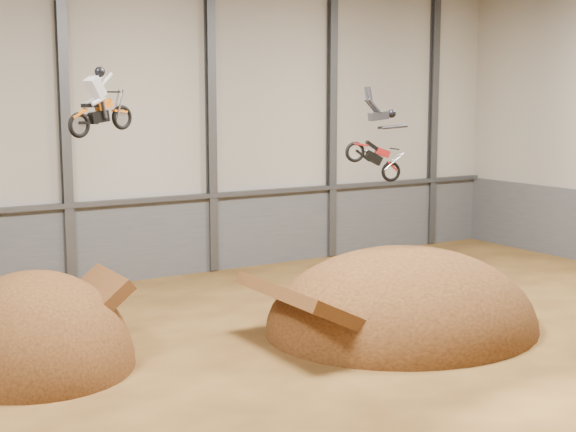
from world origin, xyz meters
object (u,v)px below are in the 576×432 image
(fmx_rider_a, at_px, (101,98))
(takeoff_ramp, at_px, (37,365))
(fmx_rider_b, at_px, (369,134))
(landing_ramp, at_px, (402,328))

(fmx_rider_a, bearing_deg, takeoff_ramp, 128.77)
(fmx_rider_b, bearing_deg, landing_ramp, 6.78)
(fmx_rider_a, xyz_separation_m, fmx_rider_b, (8.59, -1.41, -1.19))
(landing_ramp, bearing_deg, fmx_rider_b, 172.03)
(takeoff_ramp, bearing_deg, fmx_rider_b, -13.62)
(landing_ramp, height_order, fmx_rider_b, fmx_rider_b)
(takeoff_ramp, relative_size, fmx_rider_a, 2.91)
(landing_ramp, bearing_deg, takeoff_ramp, 167.04)
(landing_ramp, xyz_separation_m, fmx_rider_b, (-1.41, 0.20, 6.79))
(landing_ramp, distance_m, fmx_rider_b, 6.94)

